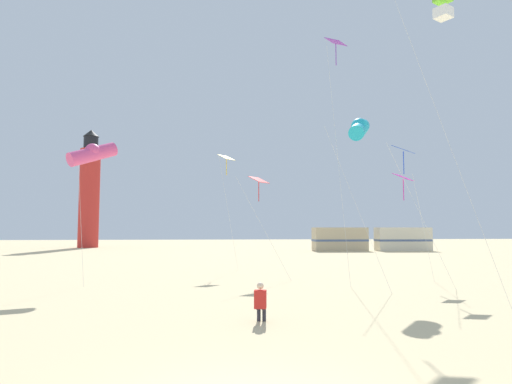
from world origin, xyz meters
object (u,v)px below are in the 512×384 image
kite_diamond_violet (336,53)px  lighthouse_distant (89,192)px  kite_diamond_blue (404,154)px  kite_tube_rainbow (93,153)px  kite_diamond_gold (227,161)px  kite_box_lime (443,6)px  kite_tube_cyan (359,129)px  rv_van_tan (340,239)px  kite_flyer_standing (261,301)px  kite_diamond_magenta (404,180)px  kite_diamond_scarlet (259,183)px  rv_van_cream (403,239)px

kite_diamond_violet → lighthouse_distant: size_ratio=0.72×
kite_diamond_blue → kite_tube_rainbow: size_ratio=0.95×
kite_diamond_gold → kite_box_lime: (8.57, -12.56, 4.71)m
kite_tube_cyan → rv_van_tan: bearing=75.7°
kite_tube_cyan → kite_flyer_standing: bearing=-127.8°
rv_van_tan → lighthouse_distant: bearing=159.2°
kite_flyer_standing → kite_diamond_violet: kite_diamond_violet is taller
kite_diamond_blue → kite_tube_rainbow: (-15.04, 1.98, 0.13)m
kite_box_lime → lighthouse_distant: 54.93m
kite_flyer_standing → kite_diamond_gold: bearing=-76.2°
kite_diamond_blue → kite_diamond_gold: bearing=132.1°
kite_diamond_magenta → kite_box_lime: bearing=-93.9°
kite_diamond_violet → rv_van_tan: (9.11, 31.57, -9.98)m
kite_diamond_blue → kite_diamond_scarlet: bearing=149.8°
kite_flyer_standing → rv_van_tan: rv_van_tan is taller
kite_box_lime → kite_diamond_magenta: bearing=86.1°
kite_tube_rainbow → rv_van_tan: bearing=55.1°
kite_diamond_violet → kite_diamond_scarlet: 7.82m
kite_diamond_blue → rv_van_tan: size_ratio=1.04×
kite_tube_cyan → rv_van_cream: size_ratio=1.24×
kite_box_lime → rv_van_tan: bearing=80.9°
kite_diamond_blue → rv_van_tan: (6.01, 32.15, -4.87)m
kite_diamond_gold → kite_diamond_blue: bearing=-47.9°
kite_flyer_standing → kite_diamond_blue: size_ratio=0.17×
kite_diamond_magenta → kite_tube_cyan: 4.17m
kite_diamond_magenta → lighthouse_distant: (-27.44, 42.63, 2.68)m
kite_diamond_magenta → kite_diamond_gold: bearing=139.6°
rv_van_tan → rv_van_cream: bearing=-4.3°
kite_diamond_scarlet → kite_tube_cyan: size_ratio=0.69×
kite_diamond_blue → kite_diamond_scarlet: (-6.61, 3.85, -1.06)m
lighthouse_distant → rv_van_cream: 42.85m
kite_diamond_magenta → rv_van_tan: 31.29m
kite_diamond_scarlet → rv_van_cream: (20.29, 27.81, -3.80)m
rv_van_cream → kite_tube_cyan: bearing=-114.7°
kite_diamond_violet → rv_van_cream: bearing=61.6°
kite_diamond_blue → kite_diamond_violet: size_ratio=0.55×
kite_diamond_blue → rv_van_cream: bearing=66.6°
kite_box_lime → kite_diamond_violet: (-3.41, 4.00, -0.51)m
kite_box_lime → kite_tube_cyan: kite_box_lime is taller
kite_diamond_blue → kite_diamond_violet: bearing=169.4°
kite_flyer_standing → rv_van_tan: 41.77m
kite_flyer_standing → kite_tube_cyan: kite_tube_cyan is taller
kite_box_lime → rv_van_tan: size_ratio=1.93×
kite_tube_rainbow → kite_tube_cyan: kite_tube_cyan is taller
kite_diamond_blue → kite_diamond_violet: kite_diamond_violet is taller
kite_diamond_violet → rv_van_cream: 36.70m
kite_diamond_scarlet → kite_tube_rainbow: bearing=-167.5°
kite_tube_rainbow → kite_diamond_violet: size_ratio=0.58×
kite_diamond_blue → kite_tube_cyan: 2.59m
kite_diamond_violet → kite_diamond_scarlet: bearing=137.0°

